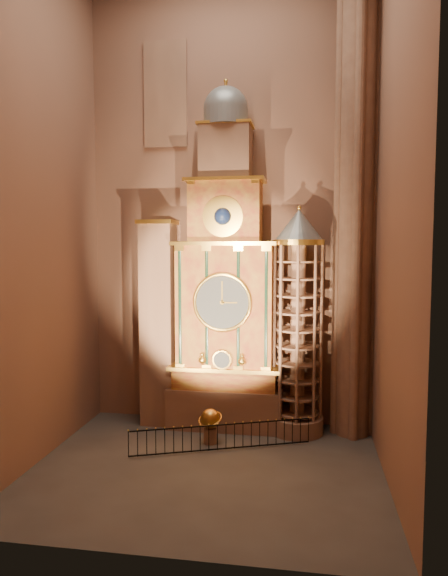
% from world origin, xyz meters
% --- Properties ---
extents(floor, '(14.00, 14.00, 0.00)m').
position_xyz_m(floor, '(0.00, 0.00, 0.00)').
color(floor, '#383330').
rests_on(floor, ground).
extents(wall_back, '(22.00, 0.00, 22.00)m').
position_xyz_m(wall_back, '(0.00, 6.00, 11.00)').
color(wall_back, '#8F604D').
rests_on(wall_back, floor).
extents(wall_left, '(0.00, 22.00, 22.00)m').
position_xyz_m(wall_left, '(-7.00, 0.00, 11.00)').
color(wall_left, '#8F604D').
rests_on(wall_left, floor).
extents(wall_right, '(0.00, 22.00, 22.00)m').
position_xyz_m(wall_right, '(7.00, 0.00, 11.00)').
color(wall_right, '#8F604D').
rests_on(wall_right, floor).
extents(astronomical_clock, '(5.60, 2.41, 16.70)m').
position_xyz_m(astronomical_clock, '(0.00, 4.96, 6.68)').
color(astronomical_clock, '#8C634C').
rests_on(astronomical_clock, floor).
extents(portrait_tower, '(1.80, 1.60, 10.20)m').
position_xyz_m(portrait_tower, '(-3.40, 4.98, 5.15)').
color(portrait_tower, '#8C634C').
rests_on(portrait_tower, floor).
extents(stair_turret, '(2.50, 2.50, 10.80)m').
position_xyz_m(stair_turret, '(3.50, 4.70, 5.27)').
color(stair_turret, '#8C634C').
rests_on(stair_turret, floor).
extents(gothic_pier, '(2.04, 2.04, 22.00)m').
position_xyz_m(gothic_pier, '(6.10, 5.00, 11.00)').
color(gothic_pier, '#8C634C').
rests_on(gothic_pier, floor).
extents(stained_glass_window, '(2.20, 0.14, 5.20)m').
position_xyz_m(stained_glass_window, '(-3.20, 5.92, 16.50)').
color(stained_glass_window, navy).
rests_on(stained_glass_window, wall_back).
extents(celestial_globe, '(1.42, 1.38, 1.58)m').
position_xyz_m(celestial_globe, '(-0.35, 2.69, 0.95)').
color(celestial_globe, '#8C634C').
rests_on(celestial_globe, floor).
extents(iron_railing, '(7.49, 2.93, 1.13)m').
position_xyz_m(iron_railing, '(0.32, 1.89, 0.62)').
color(iron_railing, black).
rests_on(iron_railing, floor).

